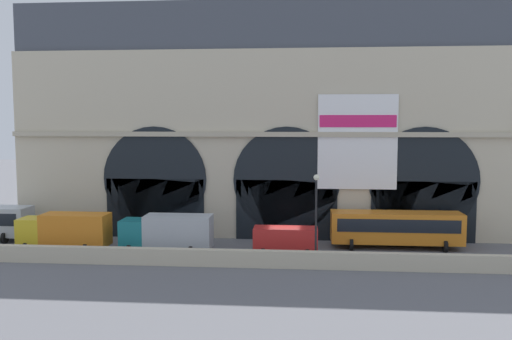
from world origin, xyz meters
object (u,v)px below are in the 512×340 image
at_px(box_truck_midwest, 168,232).
at_px(street_lamp_quayside, 316,208).
at_px(box_truck_west, 66,230).
at_px(van_center, 285,239).
at_px(bus_mideast, 396,227).

xyz_separation_m(box_truck_midwest, street_lamp_quayside, (12.07, -3.03, 2.71)).
relative_size(box_truck_midwest, street_lamp_quayside, 1.09).
distance_m(box_truck_west, street_lamp_quayside, 21.21).
bearing_deg(box_truck_west, box_truck_midwest, 0.15).
relative_size(box_truck_west, box_truck_midwest, 1.00).
xyz_separation_m(van_center, street_lamp_quayside, (2.37, -3.31, 3.17)).
bearing_deg(bus_mideast, box_truck_midwest, -170.61).
height_order(box_truck_west, van_center, box_truck_west).
bearing_deg(box_truck_midwest, bus_mideast, 9.39).
relative_size(bus_mideast, street_lamp_quayside, 1.59).
distance_m(box_truck_west, bus_mideast, 27.97).
distance_m(box_truck_midwest, street_lamp_quayside, 12.74).
relative_size(box_truck_west, street_lamp_quayside, 1.09).
xyz_separation_m(van_center, bus_mideast, (9.34, 2.87, 0.54)).
height_order(bus_mideast, street_lamp_quayside, street_lamp_quayside).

